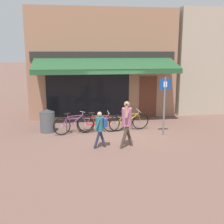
% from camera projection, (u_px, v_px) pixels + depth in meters
% --- Properties ---
extents(ground_plane, '(160.00, 160.00, 0.00)m').
position_uv_depth(ground_plane, '(119.00, 133.00, 11.74)').
color(ground_plane, brown).
extents(shop_front, '(7.45, 4.67, 5.41)m').
position_uv_depth(shop_front, '(101.00, 63.00, 15.15)').
color(shop_front, '#9E7056').
rests_on(shop_front, ground_plane).
extents(bike_rack_rail, '(2.92, 0.04, 0.57)m').
position_uv_depth(bike_rack_rail, '(100.00, 120.00, 11.98)').
color(bike_rack_rail, '#47494F').
rests_on(bike_rack_rail, ground_plane).
extents(bicycle_purple, '(1.72, 0.81, 0.89)m').
position_uv_depth(bicycle_purple, '(74.00, 124.00, 11.62)').
color(bicycle_purple, black).
rests_on(bicycle_purple, ground_plane).
extents(bicycle_red, '(1.82, 0.52, 0.88)m').
position_uv_depth(bicycle_red, '(98.00, 123.00, 11.71)').
color(bicycle_red, black).
rests_on(bicycle_red, ground_plane).
extents(bicycle_orange, '(1.80, 0.52, 0.90)m').
position_uv_depth(bicycle_orange, '(129.00, 122.00, 12.00)').
color(bicycle_orange, black).
rests_on(bicycle_orange, ground_plane).
extents(pedestrian_adult, '(0.55, 0.62, 1.66)m').
position_uv_depth(pedestrian_adult, '(127.00, 119.00, 9.80)').
color(pedestrian_adult, '#47382D').
rests_on(pedestrian_adult, ground_plane).
extents(pedestrian_child, '(0.53, 0.40, 1.31)m').
position_uv_depth(pedestrian_child, '(101.00, 126.00, 9.76)').
color(pedestrian_child, '#282D47').
rests_on(pedestrian_child, ground_plane).
extents(litter_bin, '(0.63, 0.63, 0.98)m').
position_uv_depth(litter_bin, '(47.00, 121.00, 11.77)').
color(litter_bin, '#515459').
rests_on(litter_bin, ground_plane).
extents(parking_sign, '(0.44, 0.07, 2.35)m').
position_uv_depth(parking_sign, '(165.00, 100.00, 11.14)').
color(parking_sign, slate).
rests_on(parking_sign, ground_plane).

